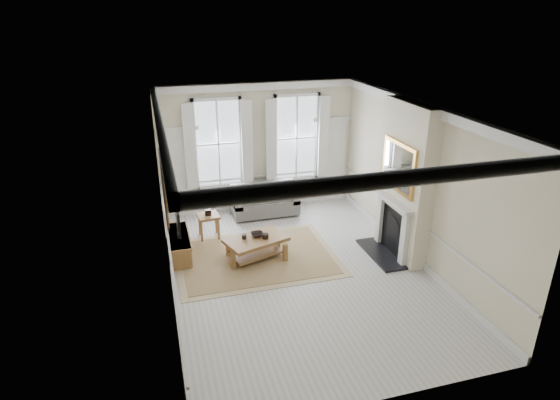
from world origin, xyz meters
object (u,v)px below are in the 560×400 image
object	(u,v)px
side_table	(208,219)
coffee_table	(256,242)
tv_stand	(179,245)
sofa	(264,201)

from	to	relation	value
side_table	coffee_table	bearing A→B (deg)	-56.52
side_table	coffee_table	distance (m)	1.56
side_table	tv_stand	xyz separation A→B (m)	(-0.76, -0.70, -0.23)
coffee_table	tv_stand	xyz separation A→B (m)	(-1.62, 0.60, -0.16)
side_table	tv_stand	size ratio (longest dim) A/B	0.43
sofa	side_table	world-z (taller)	sofa
tv_stand	side_table	bearing A→B (deg)	42.47
sofa	coffee_table	xyz separation A→B (m)	(-0.75, -2.29, 0.06)
sofa	tv_stand	xyz separation A→B (m)	(-2.37, -1.70, -0.11)
coffee_table	tv_stand	bearing A→B (deg)	141.48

